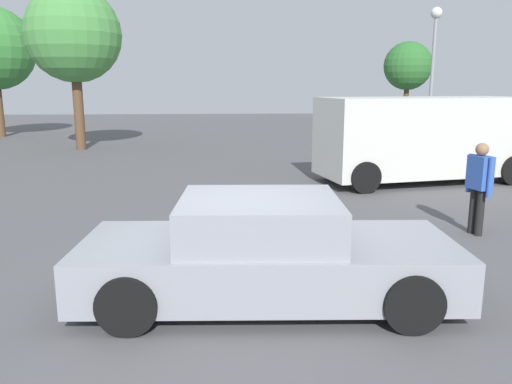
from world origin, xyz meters
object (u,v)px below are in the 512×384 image
Objects in this scene: dog at (114,241)px; pedestrian at (479,181)px; sedan_foreground at (266,254)px; van_white at (422,137)px; light_post_mid at (434,52)px.

dog is 6.03m from pedestrian.
sedan_foreground is 0.79× the size of van_white.
light_post_mid is (3.17, 7.18, 2.60)m from van_white.
sedan_foreground reaches higher than dog.
van_white is 3.56× the size of pedestrian.
van_white reaches higher than sedan_foreground.
dog is at bearing 29.06° from van_white.
van_white reaches higher than pedestrian.
dog is 0.11× the size of light_post_mid.
sedan_foreground is at bearing -118.67° from light_post_mid.
pedestrian is at bearing 36.00° from sedan_foreground.
van_white is at bearing 60.09° from sedan_foreground.
sedan_foreground is at bearing 46.35° from van_white.
sedan_foreground is at bearing 123.82° from dog.
van_white is 1.03× the size of light_post_mid.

